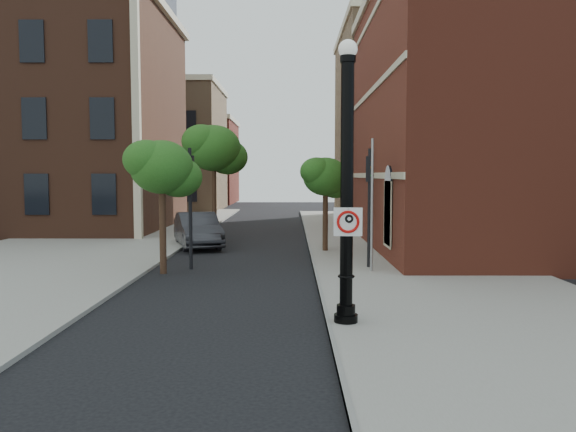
{
  "coord_description": "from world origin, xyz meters",
  "views": [
    {
      "loc": [
        1.19,
        -12.83,
        3.52
      ],
      "look_at": [
        1.1,
        2.0,
        2.44
      ],
      "focal_mm": 35.0,
      "sensor_mm": 36.0,
      "label": 1
    }
  ],
  "objects_px": {
    "no_parking_sign": "(348,222)",
    "parked_car": "(198,230)",
    "lamppost": "(347,197)",
    "traffic_signal_right": "(370,189)",
    "traffic_signal_left": "(190,188)"
  },
  "relations": [
    {
      "from": "parked_car",
      "to": "no_parking_sign",
      "type": "bearing_deg",
      "value": -86.07
    },
    {
      "from": "parked_car",
      "to": "traffic_signal_left",
      "type": "xyz_separation_m",
      "value": [
        0.83,
        -6.49,
        2.2
      ]
    },
    {
      "from": "no_parking_sign",
      "to": "parked_car",
      "type": "relative_size",
      "value": 0.13
    },
    {
      "from": "lamppost",
      "to": "traffic_signal_right",
      "type": "relative_size",
      "value": 1.46
    },
    {
      "from": "lamppost",
      "to": "traffic_signal_left",
      "type": "distance_m",
      "value": 9.43
    },
    {
      "from": "lamppost",
      "to": "traffic_signal_right",
      "type": "distance_m",
      "value": 7.96
    },
    {
      "from": "lamppost",
      "to": "no_parking_sign",
      "type": "xyz_separation_m",
      "value": [
        0.02,
        -0.17,
        -0.56
      ]
    },
    {
      "from": "no_parking_sign",
      "to": "traffic_signal_right",
      "type": "relative_size",
      "value": 0.14
    },
    {
      "from": "no_parking_sign",
      "to": "traffic_signal_right",
      "type": "bearing_deg",
      "value": 83.35
    },
    {
      "from": "traffic_signal_right",
      "to": "traffic_signal_left",
      "type": "bearing_deg",
      "value": -171.79
    },
    {
      "from": "parked_car",
      "to": "traffic_signal_right",
      "type": "relative_size",
      "value": 1.14
    },
    {
      "from": "no_parking_sign",
      "to": "parked_car",
      "type": "bearing_deg",
      "value": 116.54
    },
    {
      "from": "no_parking_sign",
      "to": "traffic_signal_right",
      "type": "distance_m",
      "value": 8.14
    },
    {
      "from": "traffic_signal_left",
      "to": "parked_car",
      "type": "bearing_deg",
      "value": 102.66
    },
    {
      "from": "lamppost",
      "to": "traffic_signal_right",
      "type": "xyz_separation_m",
      "value": [
        1.61,
        7.8,
        -0.0
      ]
    }
  ]
}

